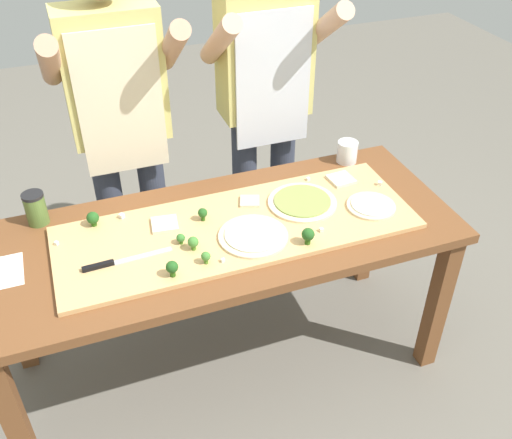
{
  "coord_description": "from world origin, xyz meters",
  "views": [
    {
      "loc": [
        -0.48,
        -1.69,
        2.11
      ],
      "look_at": [
        0.12,
        -0.05,
        0.81
      ],
      "focal_mm": 40.81,
      "sensor_mm": 36.0,
      "label": 1
    }
  ],
  "objects_px": {
    "broccoli_floret_back_mid": "(181,238)",
    "cook_left": "(120,115)",
    "cheese_crumble_a": "(380,183)",
    "broccoli_floret_center_left": "(308,235)",
    "cook_right": "(265,93)",
    "pizza_whole_pesto_green": "(302,202)",
    "chefs_knife": "(115,262)",
    "sauce_jar": "(36,208)",
    "cheese_crumble_e": "(308,179)",
    "pizza_whole_white_garlic": "(371,206)",
    "cheese_crumble_b": "(321,230)",
    "flour_cup": "(347,153)",
    "broccoli_floret_front_right": "(93,218)",
    "broccoli_floret_front_mid": "(203,213)",
    "broccoli_floret_back_left": "(193,242)",
    "pizza_slice_far_left": "(165,224)",
    "recipe_note": "(3,272)",
    "broccoli_floret_back_right": "(206,257)",
    "cheese_crumble_d": "(122,216)",
    "broccoli_floret_front_left": "(172,268)",
    "pizza_whole_cheese_artichoke": "(253,236)",
    "prep_table": "(223,250)",
    "pizza_slice_center": "(250,201)",
    "pizza_slice_near_right": "(341,179)",
    "cheese_crumble_f": "(56,243)",
    "cheese_crumble_c": "(223,260)"
  },
  "relations": [
    {
      "from": "flour_cup",
      "to": "broccoli_floret_center_left",
      "type": "bearing_deg",
      "value": -129.88
    },
    {
      "from": "sauce_jar",
      "to": "recipe_note",
      "type": "bearing_deg",
      "value": -118.34
    },
    {
      "from": "prep_table",
      "to": "cheese_crumble_c",
      "type": "relative_size",
      "value": 141.42
    },
    {
      "from": "broccoli_floret_front_right",
      "to": "broccoli_floret_back_mid",
      "type": "distance_m",
      "value": 0.36
    },
    {
      "from": "chefs_knife",
      "to": "pizza_whole_pesto_green",
      "type": "relative_size",
      "value": 1.15
    },
    {
      "from": "broccoli_floret_front_mid",
      "to": "pizza_whole_cheese_artichoke",
      "type": "bearing_deg",
      "value": -48.8
    },
    {
      "from": "broccoli_floret_back_right",
      "to": "broccoli_floret_front_mid",
      "type": "bearing_deg",
      "value": 76.47
    },
    {
      "from": "pizza_slice_near_right",
      "to": "flour_cup",
      "type": "bearing_deg",
      "value": 55.74
    },
    {
      "from": "pizza_slice_center",
      "to": "broccoli_floret_front_left",
      "type": "xyz_separation_m",
      "value": [
        -0.39,
        -0.32,
        0.03
      ]
    },
    {
      "from": "broccoli_floret_back_mid",
      "to": "cook_left",
      "type": "bearing_deg",
      "value": 97.4
    },
    {
      "from": "recipe_note",
      "to": "cheese_crumble_d",
      "type": "bearing_deg",
      "value": 18.86
    },
    {
      "from": "cheese_crumble_e",
      "to": "cook_left",
      "type": "distance_m",
      "value": 0.84
    },
    {
      "from": "prep_table",
      "to": "cheese_crumble_b",
      "type": "relative_size",
      "value": 129.16
    },
    {
      "from": "cheese_crumble_e",
      "to": "sauce_jar",
      "type": "bearing_deg",
      "value": 174.2
    },
    {
      "from": "pizza_slice_far_left",
      "to": "broccoli_floret_center_left",
      "type": "bearing_deg",
      "value": -31.75
    },
    {
      "from": "broccoli_floret_front_right",
      "to": "cheese_crumble_b",
      "type": "height_order",
      "value": "broccoli_floret_front_right"
    },
    {
      "from": "broccoli_floret_center_left",
      "to": "broccoli_floret_back_left",
      "type": "xyz_separation_m",
      "value": [
        -0.4,
        0.11,
        -0.01
      ]
    },
    {
      "from": "pizza_whole_white_garlic",
      "to": "cheese_crumble_b",
      "type": "height_order",
      "value": "pizza_whole_white_garlic"
    },
    {
      "from": "cheese_crumble_a",
      "to": "cheese_crumble_b",
      "type": "bearing_deg",
      "value": -150.95
    },
    {
      "from": "prep_table",
      "to": "cheese_crumble_a",
      "type": "height_order",
      "value": "cheese_crumble_a"
    },
    {
      "from": "broccoli_floret_back_mid",
      "to": "cheese_crumble_e",
      "type": "bearing_deg",
      "value": 20.55
    },
    {
      "from": "pizza_slice_near_right",
      "to": "cheese_crumble_a",
      "type": "bearing_deg",
      "value": -33.44
    },
    {
      "from": "pizza_slice_far_left",
      "to": "cook_left",
      "type": "distance_m",
      "value": 0.57
    },
    {
      "from": "pizza_whole_white_garlic",
      "to": "cheese_crumble_b",
      "type": "bearing_deg",
      "value": -163.39
    },
    {
      "from": "cook_right",
      "to": "pizza_slice_center",
      "type": "bearing_deg",
      "value": -117.05
    },
    {
      "from": "pizza_slice_far_left",
      "to": "cheese_crumble_e",
      "type": "relative_size",
      "value": 7.55
    },
    {
      "from": "broccoli_floret_front_right",
      "to": "flour_cup",
      "type": "height_order",
      "value": "flour_cup"
    },
    {
      "from": "cheese_crumble_a",
      "to": "pizza_whole_pesto_green",
      "type": "bearing_deg",
      "value": -178.42
    },
    {
      "from": "cook_right",
      "to": "broccoli_floret_center_left",
      "type": "bearing_deg",
      "value": -99.8
    },
    {
      "from": "broccoli_floret_front_mid",
      "to": "cheese_crumble_b",
      "type": "relative_size",
      "value": 3.78
    },
    {
      "from": "pizza_slice_far_left",
      "to": "cheese_crumble_f",
      "type": "height_order",
      "value": "same"
    },
    {
      "from": "cheese_crumble_d",
      "to": "pizza_slice_near_right",
      "type": "bearing_deg",
      "value": -3.27
    },
    {
      "from": "pizza_slice_center",
      "to": "cheese_crumble_a",
      "type": "distance_m",
      "value": 0.56
    },
    {
      "from": "pizza_whole_white_garlic",
      "to": "cook_left",
      "type": "relative_size",
      "value": 0.12
    },
    {
      "from": "chefs_knife",
      "to": "sauce_jar",
      "type": "xyz_separation_m",
      "value": [
        -0.23,
        0.37,
        0.04
      ]
    },
    {
      "from": "broccoli_floret_back_mid",
      "to": "cheese_crumble_d",
      "type": "height_order",
      "value": "broccoli_floret_back_mid"
    },
    {
      "from": "broccoli_floret_front_left",
      "to": "pizza_whole_cheese_artichoke",
      "type": "bearing_deg",
      "value": 17.72
    },
    {
      "from": "cheese_crumble_b",
      "to": "cheese_crumble_e",
      "type": "xyz_separation_m",
      "value": [
        0.1,
        0.34,
        -0.0
      ]
    },
    {
      "from": "broccoli_floret_front_right",
      "to": "pizza_whole_cheese_artichoke",
      "type": "bearing_deg",
      "value": -27.0
    },
    {
      "from": "pizza_slice_center",
      "to": "cheese_crumble_e",
      "type": "relative_size",
      "value": 5.83
    },
    {
      "from": "broccoli_floret_back_left",
      "to": "pizza_whole_white_garlic",
      "type": "bearing_deg",
      "value": 0.91
    },
    {
      "from": "cheese_crumble_e",
      "to": "recipe_note",
      "type": "distance_m",
      "value": 1.24
    },
    {
      "from": "broccoli_floret_front_mid",
      "to": "flour_cup",
      "type": "xyz_separation_m",
      "value": [
        0.73,
        0.23,
        -0.01
      ]
    },
    {
      "from": "cheese_crumble_a",
      "to": "broccoli_floret_center_left",
      "type": "bearing_deg",
      "value": -150.55
    },
    {
      "from": "broccoli_floret_front_mid",
      "to": "broccoli_floret_back_left",
      "type": "distance_m",
      "value": 0.18
    },
    {
      "from": "sauce_jar",
      "to": "recipe_note",
      "type": "xyz_separation_m",
      "value": [
        -0.14,
        -0.26,
        -0.07
      ]
    },
    {
      "from": "prep_table",
      "to": "cook_left",
      "type": "relative_size",
      "value": 1.08
    },
    {
      "from": "chefs_knife",
      "to": "flour_cup",
      "type": "relative_size",
      "value": 3.26
    },
    {
      "from": "broccoli_floret_front_right",
      "to": "pizza_slice_near_right",
      "type": "bearing_deg",
      "value": -2.28
    },
    {
      "from": "broccoli_floret_back_right",
      "to": "sauce_jar",
      "type": "height_order",
      "value": "sauce_jar"
    }
  ]
}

